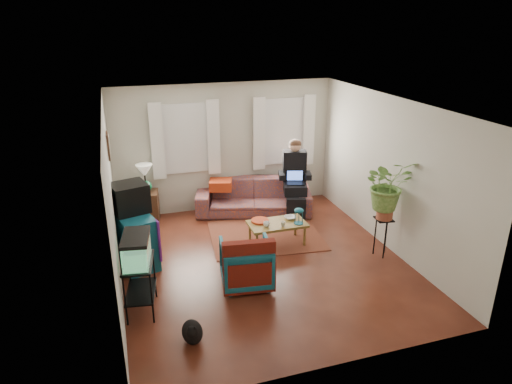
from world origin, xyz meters
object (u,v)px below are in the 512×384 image
object	(u,v)px
plant_stand	(382,237)
sofa	(253,191)
coffee_table	(277,233)
armchair	(246,261)
side_table	(148,207)
aquarium_stand	(140,287)
dresser	(134,238)

from	to	relation	value
plant_stand	sofa	bearing A→B (deg)	122.08
coffee_table	armchair	bearing A→B (deg)	-129.54
side_table	armchair	size ratio (longest dim) A/B	0.82
aquarium_stand	armchair	bearing A→B (deg)	17.27
aquarium_stand	armchair	size ratio (longest dim) A/B	1.00
dresser	coffee_table	bearing A→B (deg)	-17.25
sofa	armchair	bearing A→B (deg)	-92.86
sofa	armchair	size ratio (longest dim) A/B	3.07
sofa	dresser	distance (m)	2.83
side_table	plant_stand	size ratio (longest dim) A/B	0.91
side_table	coffee_table	distance (m)	2.68
sofa	side_table	bearing A→B (deg)	-167.98
aquarium_stand	coffee_table	distance (m)	2.76
sofa	plant_stand	distance (m)	2.84
sofa	armchair	world-z (taller)	sofa
side_table	plant_stand	distance (m)	4.45
dresser	aquarium_stand	world-z (taller)	dresser
sofa	coffee_table	distance (m)	1.52
plant_stand	side_table	bearing A→B (deg)	144.56
sofa	dresser	world-z (taller)	sofa
armchair	plant_stand	world-z (taller)	armchair
sofa	plant_stand	size ratio (longest dim) A/B	3.41
coffee_table	sofa	bearing A→B (deg)	88.92
sofa	dresser	xyz separation A→B (m)	(-2.46, -1.41, -0.01)
dresser	coffee_table	distance (m)	2.44
sofa	plant_stand	xyz separation A→B (m)	(1.51, -2.41, -0.11)
sofa	dresser	bearing A→B (deg)	-133.42
dresser	plant_stand	size ratio (longest dim) A/B	1.44
side_table	dresser	bearing A→B (deg)	-102.11
aquarium_stand	coffee_table	world-z (taller)	aquarium_stand
coffee_table	dresser	bearing A→B (deg)	177.98
aquarium_stand	coffee_table	size ratio (longest dim) A/B	0.75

